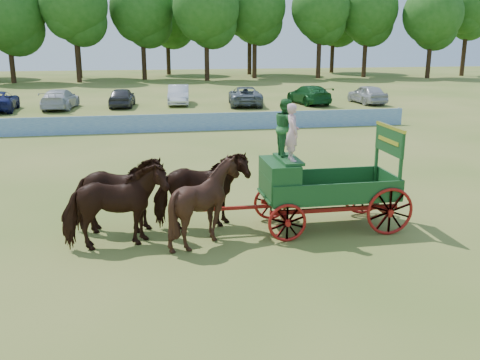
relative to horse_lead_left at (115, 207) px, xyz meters
The scene contains 9 objects.
ground 5.28m from the horse_lead_left, ahead, with size 160.00×160.00×0.00m, color olive.
horse_lead_left is the anchor object (origin of this frame).
horse_lead_right 1.10m from the horse_lead_left, 90.00° to the left, with size 1.24×2.72×2.30m, color black.
horse_wheel_left 2.40m from the horse_lead_left, ahead, with size 1.86×2.09×2.30m, color black.
horse_wheel_right 2.64m from the horse_lead_left, 24.62° to the left, with size 1.24×2.72×2.30m, color black.
farm_dray 5.40m from the horse_lead_left, ahead, with size 6.00×2.00×3.80m.
sponsor_banner 18.42m from the horse_lead_left, 76.95° to the left, with size 26.00×0.08×1.05m, color #1F59AB.
parked_cars 29.67m from the horse_lead_left, 89.75° to the left, with size 42.46×7.11×1.60m.
treeline 60.72m from the horse_lead_left, 89.23° to the left, with size 92.72×23.81×14.86m.
Camera 1 is at (-4.32, -13.71, 5.50)m, focal length 40.00 mm.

